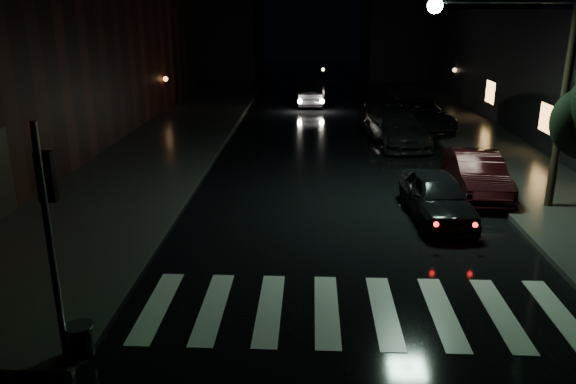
# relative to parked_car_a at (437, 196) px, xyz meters

# --- Properties ---
(ground) EXTENTS (120.00, 120.00, 0.00)m
(ground) POSITION_rel_parked_car_a_xyz_m (-5.80, -6.08, -0.70)
(ground) COLOR black
(ground) RESTS_ON ground
(sidewalk_left) EXTENTS (6.00, 44.00, 0.15)m
(sidewalk_left) POSITION_rel_parked_car_a_xyz_m (-10.80, 7.92, -0.62)
(sidewalk_left) COLOR #282826
(sidewalk_left) RESTS_ON ground
(sidewalk_right) EXTENTS (4.00, 44.00, 0.15)m
(sidewalk_right) POSITION_rel_parked_car_a_xyz_m (4.20, 7.92, -0.62)
(sidewalk_right) COLOR #282826
(sidewalk_right) RESTS_ON ground
(building_left) EXTENTS (10.00, 36.00, 7.00)m
(building_left) POSITION_rel_parked_car_a_xyz_m (-17.80, 9.92, 2.80)
(building_left) COLOR black
(building_left) RESTS_ON ground
(building_far_left) EXTENTS (14.00, 10.00, 8.00)m
(building_far_left) POSITION_rel_parked_car_a_xyz_m (-15.80, 38.92, 3.30)
(building_far_left) COLOR black
(building_far_left) RESTS_ON ground
(building_far_right) EXTENTS (14.00, 10.00, 7.00)m
(building_far_right) POSITION_rel_parked_car_a_xyz_m (8.20, 38.92, 2.80)
(building_far_right) COLOR black
(building_far_right) RESTS_ON ground
(crosswalk) EXTENTS (9.00, 3.00, 0.01)m
(crosswalk) POSITION_rel_parked_car_a_xyz_m (-2.80, -5.58, -0.69)
(crosswalk) COLOR beige
(crosswalk) RESTS_ON ground
(signal_pole_corner) EXTENTS (0.68, 0.61, 4.20)m
(signal_pole_corner) POSITION_rel_parked_car_a_xyz_m (-7.94, -7.54, 0.84)
(signal_pole_corner) COLOR slate
(signal_pole_corner) RESTS_ON ground
(utility_pole) EXTENTS (4.92, 0.44, 8.00)m
(utility_pole) POSITION_rel_parked_car_a_xyz_m (3.03, 0.92, 3.90)
(utility_pole) COLOR black
(utility_pole) RESTS_ON ground
(parked_car_a) EXTENTS (1.92, 4.20, 1.40)m
(parked_car_a) POSITION_rel_parked_car_a_xyz_m (0.00, 0.00, 0.00)
(parked_car_a) COLOR black
(parked_car_a) RESTS_ON ground
(parked_car_b) EXTENTS (1.67, 4.43, 1.45)m
(parked_car_b) POSITION_rel_parked_car_a_xyz_m (1.80, 2.33, 0.02)
(parked_car_b) COLOR black
(parked_car_b) RESTS_ON ground
(parked_car_c) EXTENTS (2.86, 5.70, 1.59)m
(parked_car_c) POSITION_rel_parked_car_a_xyz_m (0.15, 9.76, 0.10)
(parked_car_c) COLOR black
(parked_car_c) RESTS_ON ground
(parked_car_d) EXTENTS (2.97, 5.98, 1.63)m
(parked_car_d) POSITION_rel_parked_car_a_xyz_m (1.80, 12.81, 0.12)
(parked_car_d) COLOR black
(parked_car_d) RESTS_ON ground
(oncoming_car) EXTENTS (1.76, 4.56, 1.48)m
(oncoming_car) POSITION_rel_parked_car_a_xyz_m (-3.92, 20.80, 0.04)
(oncoming_car) COLOR black
(oncoming_car) RESTS_ON ground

